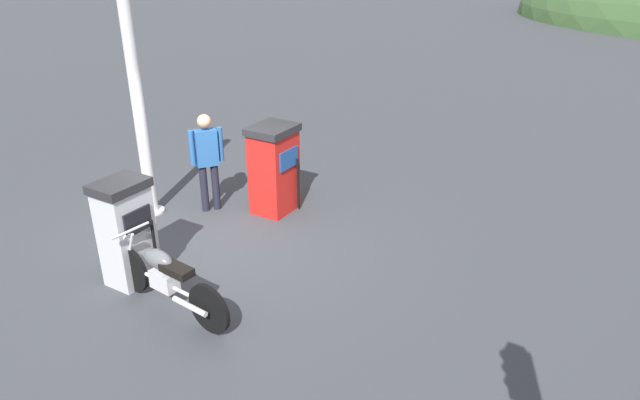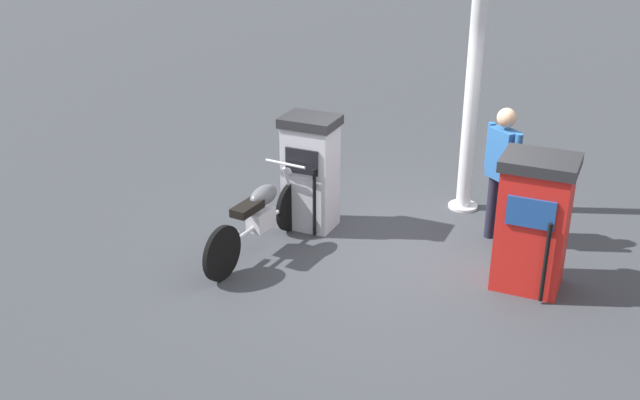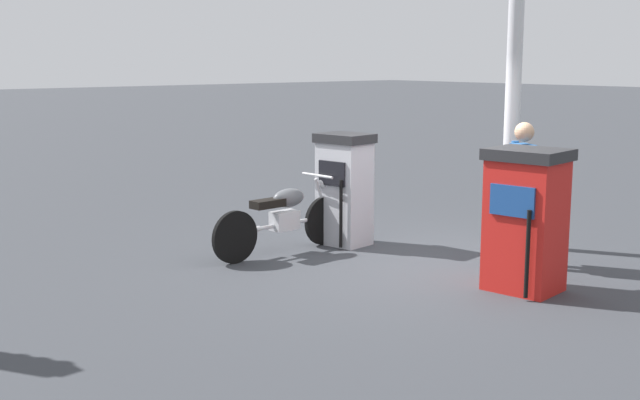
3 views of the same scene
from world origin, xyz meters
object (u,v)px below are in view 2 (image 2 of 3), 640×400
(motorcycle_near_pump, at_px, (260,216))
(canopy_support_pole, at_px, (474,73))
(fuel_pump_far, at_px, (533,222))
(fuel_pump_near, at_px, (310,172))
(attendant_person, at_px, (502,166))

(motorcycle_near_pump, relative_size, canopy_support_pole, 0.54)
(canopy_support_pole, bearing_deg, fuel_pump_far, 41.32)
(fuel_pump_near, relative_size, fuel_pump_far, 0.97)
(fuel_pump_far, bearing_deg, fuel_pump_near, -90.00)
(fuel_pump_near, height_order, fuel_pump_far, fuel_pump_far)
(fuel_pump_far, xyz_separation_m, motorcycle_near_pump, (0.93, -2.99, -0.30))
(fuel_pump_near, height_order, canopy_support_pole, canopy_support_pole)
(fuel_pump_near, relative_size, motorcycle_near_pump, 0.70)
(fuel_pump_near, height_order, attendant_person, attendant_person)
(fuel_pump_far, bearing_deg, motorcycle_near_pump, -72.73)
(attendant_person, bearing_deg, fuel_pump_far, 38.20)
(attendant_person, height_order, canopy_support_pole, canopy_support_pole)
(attendant_person, distance_m, canopy_support_pole, 1.35)
(motorcycle_near_pump, height_order, canopy_support_pole, canopy_support_pole)
(motorcycle_near_pump, xyz_separation_m, attendant_person, (-1.81, 2.30, 0.51))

